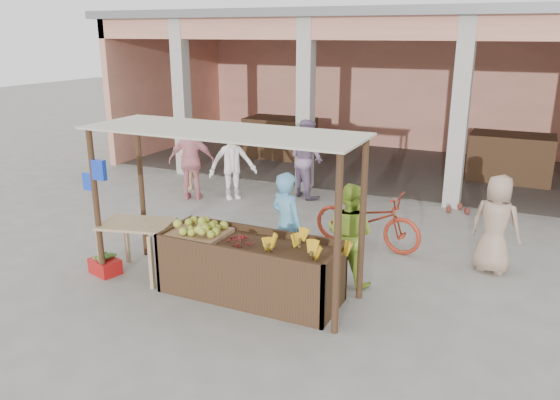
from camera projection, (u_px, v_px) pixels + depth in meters
The scene contains 20 objects.
ground at pixel (221, 289), 8.14m from camera, with size 60.00×60.00×0.00m, color slate.
market_building at pixel (386, 69), 15.05m from camera, with size 14.40×6.40×4.20m.
fruit_stall at pixel (250, 270), 7.82m from camera, with size 2.60×0.95×0.80m, color #472B1C.
stall_awning at pixel (218, 159), 7.62m from camera, with size 4.09×1.35×2.39m.
banana_heap at pixel (304, 246), 7.39m from camera, with size 1.08×0.59×0.20m, color yellow, non-canonical shape.
melon_tray at pixel (199, 229), 8.02m from camera, with size 0.82×0.71×0.21m.
berry_heap at pixel (242, 239), 7.69m from camera, with size 0.47×0.38×0.15m, color maroon.
side_table at pixel (137, 231), 8.42m from camera, with size 1.22×0.96×0.87m.
papaya_pile at pixel (136, 216), 8.34m from camera, with size 0.78×0.45×0.22m, color #428E2E, non-canonical shape.
red_crate at pixel (105, 266), 8.64m from camera, with size 0.47×0.34×0.24m, color #AD1312.
plantain_bundle at pixel (104, 257), 8.59m from camera, with size 0.37×0.26×0.07m, color #4D8631, non-canonical shape.
produce_sacks at pixel (460, 199), 11.49m from camera, with size 0.82×0.77×0.62m.
vendor_blue at pixel (287, 223), 8.27m from camera, with size 0.68×0.50×1.80m, color #63ADDB.
vendor_green at pixel (349, 231), 8.12m from camera, with size 0.80×0.46×1.65m, color #97BC34.
motorcycle at pixel (367, 218), 9.59m from camera, with size 2.06×0.71×1.08m, color #A0301B.
shopper_a at pixel (232, 159), 12.27m from camera, with size 1.21×0.61×1.89m, color white.
shopper_b at pixel (192, 159), 12.26m from camera, with size 1.11×0.59×1.89m, color pink.
shopper_c at pixel (496, 219), 8.51m from camera, with size 0.84×0.55×1.75m, color #9E7F69.
shopper_e at pixel (187, 157), 13.15m from camera, with size 0.58×0.44×1.57m, color #DCAC77.
shopper_f at pixel (307, 155), 12.45m from camera, with size 0.96×0.55×1.96m, color gray.
Camera 1 is at (3.92, -6.32, 3.67)m, focal length 35.00 mm.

